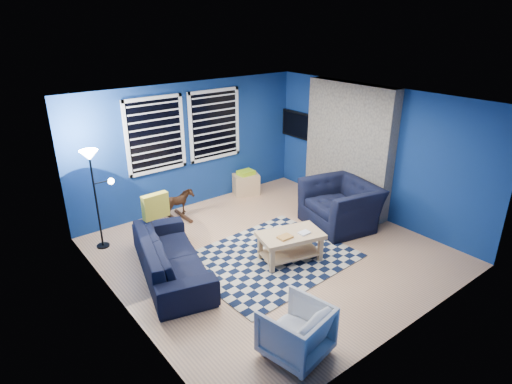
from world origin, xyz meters
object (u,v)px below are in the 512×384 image
armchair_bent (296,331)px  floor_lamp (93,169)px  armchair_big (340,205)px  tv (299,125)px  cabinet (246,184)px  rocking_horse (178,204)px  coffee_table (290,241)px  sofa (171,256)px

armchair_bent → floor_lamp: floor_lamp is taller
armchair_big → tv: bearing=170.0°
tv → floor_lamp: 4.58m
armchair_bent → cabinet: armchair_bent is taller
floor_lamp → rocking_horse: bearing=5.4°
coffee_table → floor_lamp: (-2.20, 2.29, 1.05)m
sofa → armchair_big: armchair_big is taller
sofa → rocking_horse: (0.99, 1.62, 0.02)m
rocking_horse → floor_lamp: size_ratio=0.36×
sofa → rocking_horse: 1.90m
tv → armchair_big: 2.41m
tv → rocking_horse: (-3.06, 0.04, -1.07)m
sofa → rocking_horse: sofa is taller
sofa → coffee_table: (1.68, -0.81, 0.03)m
sofa → floor_lamp: bearing=34.3°
tv → sofa: bearing=-158.6°
sofa → floor_lamp: 1.91m
armchair_big → cabinet: bearing=-156.7°
armchair_bent → coffee_table: (1.34, 1.56, 0.02)m
armchair_bent → cabinet: 4.86m
tv → floor_lamp: size_ratio=0.59×
floor_lamp → cabinet: bearing=6.2°
tv → cabinet: (-1.28, 0.25, -1.16)m
sofa → armchair_big: bearing=-83.1°
rocking_horse → coffee_table: size_ratio=0.55×
rocking_horse → coffee_table: (0.69, -2.43, 0.02)m
floor_lamp → armchair_bent: bearing=-77.4°
sofa → armchair_bent: (0.34, -2.37, 0.01)m
tv → floor_lamp: (-4.58, -0.11, -0.00)m
armchair_bent → coffee_table: armchair_bent is taller
rocking_horse → cabinet: (1.78, 0.21, -0.09)m
sofa → armchair_big: size_ratio=1.68×
armchair_big → coffee_table: size_ratio=1.14×
armchair_big → armchair_bent: (-2.90, -1.92, -0.09)m
armchair_bent → coffee_table: bearing=-141.7°
armchair_bent → cabinet: size_ratio=1.12×
armchair_big → coffee_table: (-1.56, -0.35, -0.07)m
armchair_big → floor_lamp: 4.34m
sofa → cabinet: sofa is taller
armchair_bent → armchair_big: bearing=-157.7°
armchair_big → armchair_bent: 3.48m
rocking_horse → armchair_big: bearing=-136.4°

